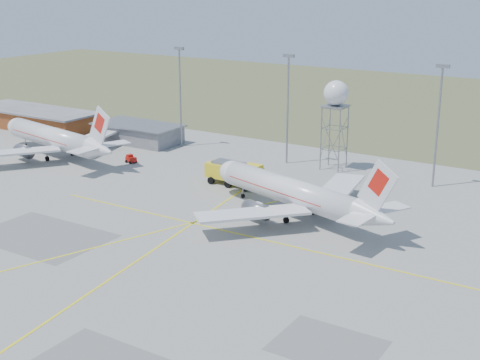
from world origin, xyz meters
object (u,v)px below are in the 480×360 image
Objects in this scene: airliner_main at (294,193)px; baggage_tug at (131,160)px; airliner_far at (55,138)px; radar_tower at (335,120)px; fire_truck at (235,174)px.

baggage_tug is at bearing 3.15° from airliner_main.
baggage_tug is at bearing -152.15° from airliner_far.
airliner_far is 2.17× the size of radar_tower.
baggage_tug is at bearing -154.01° from radar_tower.
radar_tower is 21.92m from fire_truck.
radar_tower is 39.13m from baggage_tug.
airliner_far reaches higher than airliner_main.
airliner_main is 17.72m from fire_truck.
radar_tower is (-5.91, 26.73, 5.54)m from airliner_main.
airliner_far is 40.20m from fire_truck.
airliner_main is 0.96× the size of airliner_far.
airliner_main is 2.09× the size of radar_tower.
airliner_main is 41.56m from baggage_tug.
airliner_far is 3.46× the size of fire_truck.
airliner_far is 16.31m from baggage_tug.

